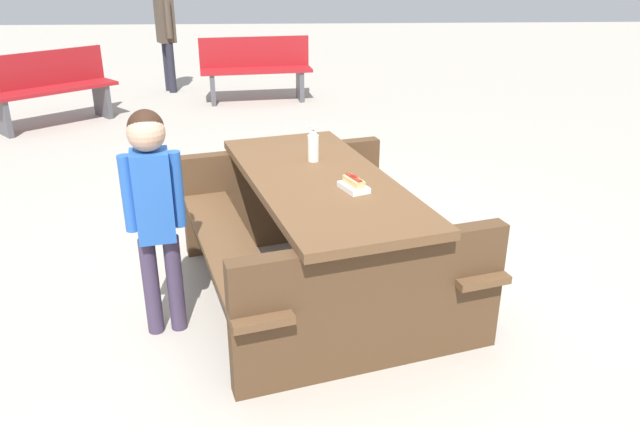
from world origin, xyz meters
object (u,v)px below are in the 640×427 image
object	(u,v)px
bystander_adult	(165,21)
hotdog_tray	(354,184)
park_bench_mid	(49,87)
picnic_table	(320,226)
child_in_coat	(153,197)
soda_bottle	(313,145)
park_bench_near	(256,68)

from	to	relation	value
bystander_adult	hotdog_tray	bearing A→B (deg)	18.78
hotdog_tray	park_bench_mid	bearing A→B (deg)	-143.75
picnic_table	child_in_coat	distance (m)	1.00
soda_bottle	park_bench_near	xyz separation A→B (m)	(-4.99, -0.60, -0.40)
hotdog_tray	park_bench_mid	xyz separation A→B (m)	(-4.32, -3.17, -0.33)
park_bench_near	bystander_adult	world-z (taller)	bystander_adult
picnic_table	park_bench_near	distance (m)	5.32
hotdog_tray	bystander_adult	bearing A→B (deg)	-161.22
hotdog_tray	park_bench_near	distance (m)	5.56
picnic_table	park_bench_mid	size ratio (longest dim) A/B	1.54
park_bench_near	hotdog_tray	bearing A→B (deg)	8.31
child_in_coat	bystander_adult	world-z (taller)	bystander_adult
hotdog_tray	park_bench_mid	size ratio (longest dim) A/B	0.15
picnic_table	bystander_adult	world-z (taller)	bystander_adult
picnic_table	child_in_coat	world-z (taller)	child_in_coat
soda_bottle	park_bench_mid	size ratio (longest dim) A/B	0.16
park_bench_near	bystander_adult	xyz separation A→B (m)	(-0.68, -1.30, 0.55)
hotdog_tray	bystander_adult	distance (m)	6.52
park_bench_mid	park_bench_near	bearing A→B (deg)	116.29
park_bench_near	child_in_coat	bearing A→B (deg)	-2.35
hotdog_tray	soda_bottle	bearing A→B (deg)	-158.66
soda_bottle	park_bench_mid	bearing A→B (deg)	-142.08
park_bench_near	picnic_table	bearing A→B (deg)	6.81
soda_bottle	child_in_coat	bearing A→B (deg)	-51.71
child_in_coat	park_bench_mid	distance (m)	4.97
child_in_coat	bystander_adult	size ratio (longest dim) A/B	0.79
park_bench_near	park_bench_mid	distance (m)	2.64
soda_bottle	park_bench_mid	distance (m)	4.85
picnic_table	bystander_adult	bearing A→B (deg)	-162.09
picnic_table	park_bench_mid	bearing A→B (deg)	-143.89
hotdog_tray	child_in_coat	distance (m)	1.05
child_in_coat	picnic_table	bearing A→B (deg)	112.82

